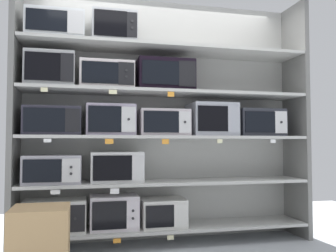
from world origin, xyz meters
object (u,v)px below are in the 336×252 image
(microwave_4, at_px, (117,167))
(microwave_12, at_px, (165,76))
(microwave_9, at_px, (258,123))
(microwave_11, at_px, (107,76))
(microwave_1, at_px, (114,212))
(microwave_0, at_px, (55,216))
(microwave_3, at_px, (53,169))
(microwave_5, at_px, (53,121))
(microwave_8, at_px, (212,120))
(microwave_7, at_px, (163,123))
(shipping_carton, at_px, (40,246))
(microwave_10, at_px, (51,71))
(microwave_13, at_px, (56,27))
(microwave_6, at_px, (110,120))
(microwave_14, at_px, (114,30))
(microwave_2, at_px, (162,212))

(microwave_4, bearing_deg, microwave_12, 0.04)
(microwave_9, distance_m, microwave_11, 1.68)
(microwave_1, bearing_deg, microwave_0, 179.98)
(microwave_3, distance_m, microwave_5, 0.45)
(microwave_1, height_order, microwave_5, microwave_5)
(microwave_3, height_order, microwave_8, microwave_8)
(microwave_7, bearing_deg, shipping_carton, -143.14)
(microwave_10, bearing_deg, microwave_13, 0.31)
(shipping_carton, bearing_deg, microwave_12, 36.32)
(microwave_0, distance_m, microwave_8, 1.81)
(microwave_3, relative_size, microwave_10, 1.16)
(microwave_0, distance_m, microwave_5, 0.89)
(microwave_4, bearing_deg, microwave_9, 0.01)
(microwave_6, distance_m, microwave_14, 0.90)
(microwave_11, bearing_deg, microwave_3, 180.00)
(microwave_4, xyz_separation_m, microwave_12, (0.48, 0.00, 0.92))
(microwave_9, relative_size, microwave_11, 0.97)
(microwave_4, distance_m, shipping_carton, 1.13)
(microwave_1, relative_size, microwave_8, 0.99)
(microwave_6, bearing_deg, shipping_carton, -124.32)
(microwave_9, distance_m, microwave_13, 2.28)
(microwave_6, height_order, microwave_7, microwave_6)
(microwave_0, relative_size, microwave_12, 0.99)
(microwave_9, bearing_deg, microwave_14, -179.99)
(microwave_10, distance_m, microwave_14, 0.74)
(microwave_1, height_order, microwave_13, microwave_13)
(microwave_13, relative_size, shipping_carton, 0.97)
(microwave_13, bearing_deg, microwave_2, -0.00)
(microwave_4, bearing_deg, microwave_10, 179.99)
(shipping_carton, bearing_deg, microwave_1, 53.76)
(microwave_3, distance_m, microwave_7, 1.15)
(microwave_7, height_order, shipping_carton, microwave_7)
(microwave_3, bearing_deg, microwave_11, -0.00)
(microwave_6, bearing_deg, microwave_12, 0.04)
(microwave_11, relative_size, shipping_carton, 0.95)
(microwave_2, height_order, microwave_9, microwave_9)
(microwave_5, bearing_deg, microwave_8, 0.01)
(microwave_9, bearing_deg, shipping_carton, -159.23)
(microwave_3, distance_m, microwave_10, 0.93)
(microwave_11, bearing_deg, microwave_13, 179.98)
(microwave_3, distance_m, microwave_9, 2.16)
(microwave_4, height_order, microwave_9, microwave_9)
(microwave_10, bearing_deg, shipping_carton, -88.88)
(microwave_12, height_order, shipping_carton, microwave_12)
(microwave_2, distance_m, microwave_14, 1.89)
(microwave_1, bearing_deg, microwave_7, 0.00)
(microwave_12, height_order, microwave_13, microwave_13)
(microwave_1, xyz_separation_m, microwave_11, (-0.08, 0.00, 1.33))
(microwave_11, bearing_deg, microwave_6, -0.26)
(microwave_13, bearing_deg, microwave_7, -0.02)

